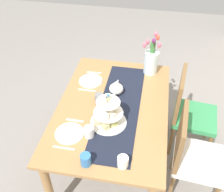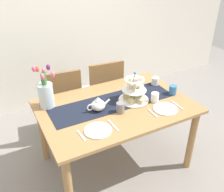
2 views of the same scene
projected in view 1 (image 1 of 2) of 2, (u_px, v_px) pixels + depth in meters
ground_plane at (113, 157)px, 2.79m from camera, size 8.00×8.00×0.00m
dining_table at (113, 115)px, 2.38m from camera, size 1.45×0.96×0.73m
chair_left at (189, 110)px, 2.60m from camera, size 0.47×0.47×0.91m
chair_right at (191, 154)px, 2.20m from camera, size 0.46×0.46×0.91m
table_runner at (119, 107)px, 2.30m from camera, size 1.23×0.35×0.00m
tiered_cake_stand at (108, 115)px, 2.10m from camera, size 0.30×0.30×0.30m
teapot at (116, 88)px, 2.41m from camera, size 0.24×0.13×0.14m
tulip_vase at (151, 60)px, 2.61m from camera, size 0.17×0.17×0.42m
cream_jug at (123, 162)px, 1.82m from camera, size 0.08×0.08×0.08m
dinner_plate_left at (91, 81)px, 2.58m from camera, size 0.23×0.23×0.01m
fork_left at (94, 73)px, 2.69m from camera, size 0.02×0.15×0.01m
knife_left at (87, 90)px, 2.47m from camera, size 0.02×0.17×0.01m
dinner_plate_right at (70, 133)px, 2.06m from camera, size 0.23×0.23×0.01m
fork_right at (75, 120)px, 2.17m from camera, size 0.02×0.15×0.01m
knife_right at (64, 148)px, 1.96m from camera, size 0.02×0.17×0.01m
mug_grey at (99, 99)px, 2.31m from camera, size 0.08×0.08×0.09m
mug_white_text at (89, 132)px, 2.02m from camera, size 0.08×0.08×0.09m
mug_orange at (86, 160)px, 1.82m from camera, size 0.08×0.08×0.09m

